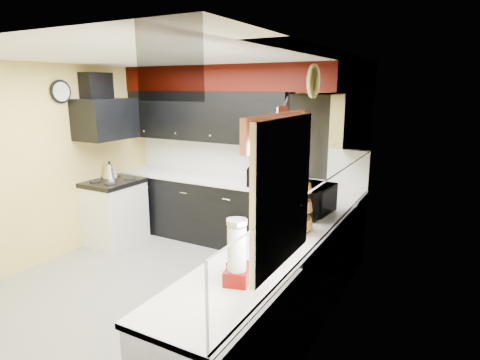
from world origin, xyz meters
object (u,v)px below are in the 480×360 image
at_px(utensil_crock, 302,183).
at_px(kettle, 110,171).
at_px(toaster_oven, 264,177).
at_px(knife_block, 303,182).
at_px(microwave, 310,200).

distance_m(utensil_crock, kettle, 2.79).
bearing_deg(toaster_oven, knife_block, -12.55).
distance_m(microwave, knife_block, 0.97).
bearing_deg(kettle, microwave, -5.35).
bearing_deg(microwave, knife_block, 30.67).
distance_m(toaster_oven, microwave, 1.26).
bearing_deg(knife_block, kettle, -143.68).
distance_m(utensil_crock, knife_block, 0.08).
distance_m(toaster_oven, knife_block, 0.53).
bearing_deg(kettle, knife_block, 12.10).
distance_m(microwave, utensil_crock, 1.05).
bearing_deg(microwave, utensil_crock, 31.12).
xyz_separation_m(toaster_oven, kettle, (-2.22, -0.55, -0.04)).
bearing_deg(knife_block, microwave, -41.50).
height_order(toaster_oven, microwave, microwave).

